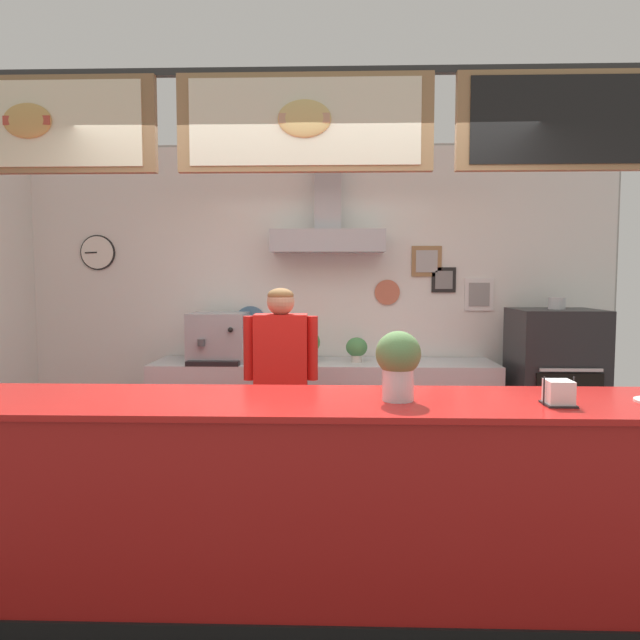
{
  "coord_description": "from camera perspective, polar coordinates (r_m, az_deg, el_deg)",
  "views": [
    {
      "loc": [
        0.18,
        -3.28,
        1.68
      ],
      "look_at": [
        0.06,
        0.62,
        1.39
      ],
      "focal_mm": 32.3,
      "sensor_mm": 36.0,
      "label": 1
    }
  ],
  "objects": [
    {
      "name": "back_wall_assembly",
      "position": [
        5.34,
        -0.16,
        2.93
      ],
      "size": [
        5.55,
        2.43,
        2.91
      ],
      "color": "#9E9E99",
      "rests_on": "ground_plane"
    },
    {
      "name": "pizza_oven",
      "position": [
        5.32,
        22.18,
        -6.57
      ],
      "size": [
        0.7,
        0.67,
        1.51
      ],
      "color": "#232326",
      "rests_on": "ground_plane"
    },
    {
      "name": "ground_plane",
      "position": [
        3.69,
        -1.33,
        -22.81
      ],
      "size": [
        6.66,
        6.66,
        0.0
      ],
      "primitive_type": "plane",
      "color": "#3F3A38"
    },
    {
      "name": "potted_rosemary",
      "position": [
        5.1,
        -1.46,
        -2.34
      ],
      "size": [
        0.26,
        0.26,
        0.29
      ],
      "color": "beige",
      "rests_on": "back_prep_counter"
    },
    {
      "name": "back_prep_counter",
      "position": [
        5.23,
        0.38,
        -9.23
      ],
      "size": [
        3.04,
        0.64,
        0.93
      ],
      "color": "silver",
      "rests_on": "ground_plane"
    },
    {
      "name": "espresso_machine",
      "position": [
        5.2,
        -10.04,
        -1.74
      ],
      "size": [
        0.5,
        0.51,
        0.44
      ],
      "color": "#A3A5AD",
      "rests_on": "back_prep_counter"
    },
    {
      "name": "potted_thyme",
      "position": [
        5.1,
        3.65,
        -2.8
      ],
      "size": [
        0.19,
        0.19,
        0.22
      ],
      "color": "beige",
      "rests_on": "back_prep_counter"
    },
    {
      "name": "basil_vase",
      "position": [
        2.88,
        7.75,
        -4.31
      ],
      "size": [
        0.22,
        0.22,
        0.35
      ],
      "color": "silver",
      "rests_on": "service_counter"
    },
    {
      "name": "napkin_holder",
      "position": [
        3.0,
        22.57,
        -6.75
      ],
      "size": [
        0.15,
        0.14,
        0.14
      ],
      "color": "#262628",
      "rests_on": "service_counter"
    },
    {
      "name": "shop_worker",
      "position": [
        4.16,
        -3.88,
        -6.93
      ],
      "size": [
        0.53,
        0.23,
        1.6
      ],
      "rotation": [
        0.0,
        0.0,
        3.17
      ],
      "color": "#232328",
      "rests_on": "ground_plane"
    },
    {
      "name": "service_counter",
      "position": [
        3.08,
        -1.78,
        -17.56
      ],
      "size": [
        4.32,
        0.76,
        1.07
      ],
      "color": "#B21916",
      "rests_on": "ground_plane"
    }
  ]
}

